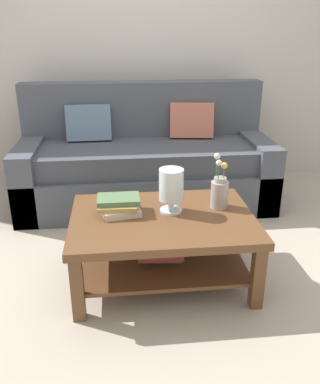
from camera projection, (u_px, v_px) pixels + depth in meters
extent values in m
plane|color=#ADA393|center=(162.00, 252.00, 2.98)|extent=(10.00, 10.00, 0.00)
cube|color=#BCB7B2|center=(144.00, 46.00, 3.99)|extent=(6.40, 0.12, 2.70)
cube|color=#474C56|center=(146.00, 185.00, 3.74)|extent=(2.23, 0.90, 0.36)
cube|color=#40444E|center=(146.00, 156.00, 3.61)|extent=(1.99, 0.74, 0.20)
cube|color=#474C56|center=(143.00, 119.00, 3.86)|extent=(2.23, 0.20, 0.70)
cube|color=#474C56|center=(32.00, 176.00, 3.60)|extent=(0.20, 0.90, 0.60)
cube|color=#474C56|center=(254.00, 168.00, 3.80)|extent=(0.20, 0.90, 0.60)
cube|color=slate|center=(89.00, 123.00, 3.68)|extent=(0.41, 0.20, 0.34)
cube|color=#B26651|center=(192.00, 120.00, 3.77)|extent=(0.42, 0.23, 0.34)
cube|color=brown|center=(163.00, 220.00, 2.52)|extent=(1.13, 0.81, 0.05)
cube|color=brown|center=(77.00, 289.00, 2.23)|extent=(0.07, 0.07, 0.40)
cube|color=brown|center=(258.00, 277.00, 2.33)|extent=(0.07, 0.07, 0.40)
cube|color=brown|center=(85.00, 230.00, 2.87)|extent=(0.07, 0.07, 0.40)
cube|color=brown|center=(226.00, 223.00, 2.97)|extent=(0.07, 0.07, 0.40)
cube|color=brown|center=(162.00, 259.00, 2.62)|extent=(1.01, 0.69, 0.02)
cube|color=#51704C|center=(160.00, 253.00, 2.64)|extent=(0.30, 0.23, 0.04)
cube|color=#993833|center=(161.00, 251.00, 2.58)|extent=(0.29, 0.22, 0.04)
cube|color=beige|center=(120.00, 210.00, 2.54)|extent=(0.26, 0.24, 0.04)
cube|color=tan|center=(117.00, 205.00, 2.51)|extent=(0.24, 0.18, 0.03)
cube|color=#51704C|center=(118.00, 199.00, 2.52)|extent=(0.26, 0.18, 0.03)
cylinder|color=silver|center=(171.00, 210.00, 2.57)|extent=(0.14, 0.14, 0.02)
cylinder|color=silver|center=(171.00, 204.00, 2.55)|extent=(0.04, 0.04, 0.07)
cylinder|color=silver|center=(171.00, 185.00, 2.50)|extent=(0.15, 0.15, 0.20)
sphere|color=#51704C|center=(167.00, 192.00, 2.52)|extent=(0.05, 0.05, 0.05)
sphere|color=beige|center=(175.00, 190.00, 2.53)|extent=(0.06, 0.06, 0.06)
cylinder|color=#9E998E|center=(219.00, 195.00, 2.60)|extent=(0.11, 0.11, 0.17)
cylinder|color=#9E998E|center=(220.00, 180.00, 2.56)|extent=(0.08, 0.08, 0.03)
cylinder|color=#426638|center=(224.00, 173.00, 2.54)|extent=(0.01, 0.01, 0.07)
sphere|color=gold|center=(224.00, 166.00, 2.52)|extent=(0.04, 0.04, 0.04)
cylinder|color=#426638|center=(216.00, 167.00, 2.56)|extent=(0.01, 0.01, 0.12)
sphere|color=silver|center=(217.00, 156.00, 2.54)|extent=(0.04, 0.04, 0.04)
cylinder|color=#426638|center=(219.00, 172.00, 2.52)|extent=(0.01, 0.01, 0.09)
sphere|color=silver|center=(219.00, 163.00, 2.50)|extent=(0.04, 0.04, 0.04)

